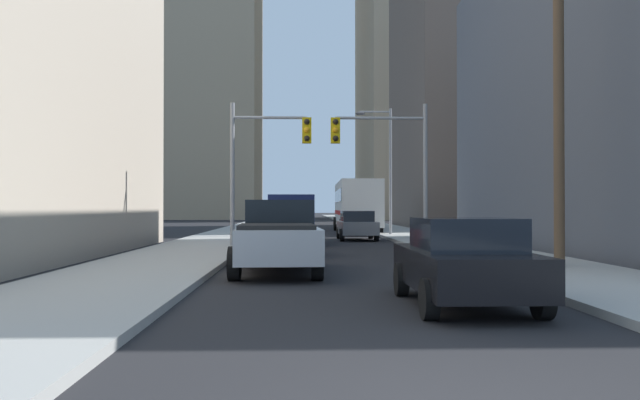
# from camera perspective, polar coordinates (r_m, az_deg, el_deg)

# --- Properties ---
(sidewalk_left) EXTENTS (3.82, 160.00, 0.15)m
(sidewalk_left) POSITION_cam_1_polar(r_m,az_deg,el_deg) (55.38, -6.01, -2.34)
(sidewalk_left) COLOR #9E9E99
(sidewalk_left) RESTS_ON ground
(sidewalk_right) EXTENTS (3.82, 160.00, 0.15)m
(sidewalk_right) POSITION_cam_1_polar(r_m,az_deg,el_deg) (55.61, 4.95, -2.33)
(sidewalk_right) COLOR #9E9E99
(sidewalk_right) RESTS_ON ground
(city_bus) EXTENTS (2.73, 11.55, 3.40)m
(city_bus) POSITION_cam_1_polar(r_m,az_deg,el_deg) (43.56, 3.23, -0.36)
(city_bus) COLOR silver
(city_bus) RESTS_ON ground
(pickup_truck_silver) EXTENTS (2.20, 5.47, 1.90)m
(pickup_truck_silver) POSITION_cam_1_polar(r_m,az_deg,el_deg) (16.94, -3.66, -3.25)
(pickup_truck_silver) COLOR #B7BABF
(pickup_truck_silver) RESTS_ON ground
(cargo_van_navy) EXTENTS (2.16, 5.26, 2.26)m
(cargo_van_navy) POSITION_cam_1_polar(r_m,az_deg,el_deg) (30.26, -2.60, -1.44)
(cargo_van_navy) COLOR #141E4C
(cargo_van_navy) RESTS_ON ground
(sedan_black) EXTENTS (1.95, 4.21, 1.52)m
(sedan_black) POSITION_cam_1_polar(r_m,az_deg,el_deg) (11.40, 12.56, -5.31)
(sedan_black) COLOR black
(sedan_black) RESTS_ON ground
(sedan_maroon) EXTENTS (1.95, 4.24, 1.52)m
(sedan_maroon) POSITION_cam_1_polar(r_m,az_deg,el_deg) (23.08, -3.35, -2.96)
(sedan_maroon) COLOR maroon
(sedan_maroon) RESTS_ON ground
(sedan_grey) EXTENTS (1.95, 4.24, 1.52)m
(sedan_grey) POSITION_cam_1_polar(r_m,az_deg,el_deg) (33.73, 3.26, -2.24)
(sedan_grey) COLOR slate
(sedan_grey) RESTS_ON ground
(sedan_beige) EXTENTS (1.95, 4.23, 1.52)m
(sedan_beige) POSITION_cam_1_polar(r_m,az_deg,el_deg) (36.73, -2.61, -2.11)
(sedan_beige) COLOR #C6B793
(sedan_beige) RESTS_ON ground
(sedan_red) EXTENTS (1.95, 4.24, 1.52)m
(sedan_red) POSITION_cam_1_polar(r_m,az_deg,el_deg) (49.03, -2.32, -1.75)
(sedan_red) COLOR maroon
(sedan_red) RESTS_ON ground
(traffic_signal_near_left) EXTENTS (3.33, 0.44, 6.00)m
(traffic_signal_near_left) POSITION_cam_1_polar(r_m,az_deg,el_deg) (26.77, -4.72, 4.32)
(traffic_signal_near_left) COLOR gray
(traffic_signal_near_left) RESTS_ON ground
(traffic_signal_near_right) EXTENTS (4.02, 0.44, 6.00)m
(traffic_signal_near_right) POSITION_cam_1_polar(r_m,az_deg,el_deg) (26.96, 5.67, 4.35)
(traffic_signal_near_right) COLOR gray
(traffic_signal_near_right) RESTS_ON ground
(utility_pole_right) EXTENTS (2.20, 0.28, 10.21)m
(utility_pole_right) POSITION_cam_1_polar(r_m,az_deg,el_deg) (18.70, 20.25, 10.74)
(utility_pole_right) COLOR brown
(utility_pole_right) RESTS_ON ground
(street_lamp_right) EXTENTS (2.14, 0.32, 7.50)m
(street_lamp_right) POSITION_cam_1_polar(r_m,az_deg,el_deg) (38.12, 5.74, 3.57)
(street_lamp_right) COLOR gray
(street_lamp_right) RESTS_ON ground
(building_left_far_tower) EXTENTS (18.79, 19.77, 66.57)m
(building_left_far_tower) POSITION_cam_1_polar(r_m,az_deg,el_deg) (104.54, -10.77, 16.93)
(building_left_far_tower) COLOR tan
(building_left_far_tower) RESTS_ON ground
(building_right_mid_block) EXTENTS (18.87, 18.60, 29.25)m
(building_right_mid_block) POSITION_cam_1_polar(r_m,az_deg,el_deg) (59.43, 16.62, 11.93)
(building_right_mid_block) COLOR #66564C
(building_right_mid_block) RESTS_ON ground
(building_right_far_highrise) EXTENTS (15.53, 28.47, 62.56)m
(building_right_far_highrise) POSITION_cam_1_polar(r_m,az_deg,el_deg) (103.88, 8.25, 15.89)
(building_right_far_highrise) COLOR tan
(building_right_far_highrise) RESTS_ON ground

